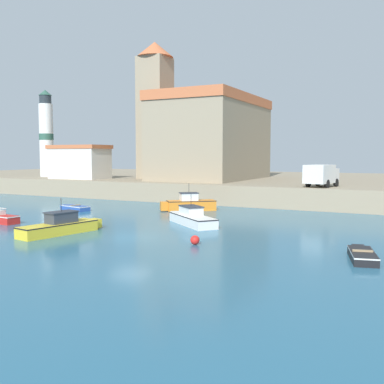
{
  "coord_description": "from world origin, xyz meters",
  "views": [
    {
      "loc": [
        16.64,
        -23.76,
        5.34
      ],
      "look_at": [
        -1.61,
        12.09,
        2.0
      ],
      "focal_mm": 42.0,
      "sensor_mm": 36.0,
      "label": 1
    }
  ],
  "objects": [
    {
      "name": "ground_plane",
      "position": [
        0.0,
        0.0,
        0.0
      ],
      "size": [
        200.0,
        200.0,
        0.0
      ],
      "primitive_type": "plane",
      "color": "#28607F"
    },
    {
      "name": "quay_seawall",
      "position": [
        0.0,
        39.17,
        1.08
      ],
      "size": [
        120.0,
        40.0,
        2.16
      ],
      "primitive_type": "cube",
      "color": "gray",
      "rests_on": "ground"
    },
    {
      "name": "motorboat_yellow_0",
      "position": [
        -4.91,
        -1.06,
        0.55
      ],
      "size": [
        2.58,
        6.36,
        2.43
      ],
      "color": "yellow",
      "rests_on": "ground"
    },
    {
      "name": "dinghy_blue_2",
      "position": [
        -13.01,
        9.47,
        0.25
      ],
      "size": [
        3.8,
        1.94,
        0.53
      ],
      "color": "#284C9E",
      "rests_on": "ground"
    },
    {
      "name": "dinghy_black_3",
      "position": [
        14.16,
        0.26,
        0.25
      ],
      "size": [
        1.89,
        3.87,
        0.53
      ],
      "color": "black",
      "rests_on": "ground"
    },
    {
      "name": "motorboat_orange_4",
      "position": [
        -3.01,
        14.3,
        0.64
      ],
      "size": [
        4.86,
        4.3,
        2.63
      ],
      "color": "orange",
      "rests_on": "ground"
    },
    {
      "name": "motorboat_white_5",
      "position": [
        1.11,
        6.65,
        0.52
      ],
      "size": [
        5.69,
        4.94,
        2.33
      ],
      "color": "white",
      "rests_on": "ground"
    },
    {
      "name": "mooring_buoy",
      "position": [
        4.82,
        -0.16,
        0.28
      ],
      "size": [
        0.55,
        0.55,
        0.55
      ],
      "primitive_type": "sphere",
      "color": "red",
      "rests_on": "ground"
    },
    {
      "name": "church",
      "position": [
        -8.86,
        30.13,
        8.09
      ],
      "size": [
        14.95,
        17.88,
        18.0
      ],
      "color": "gray",
      "rests_on": "quay_seawall"
    },
    {
      "name": "lighthouse",
      "position": [
        -32.0,
        25.07,
        8.22
      ],
      "size": [
        2.03,
        2.03,
        12.51
      ],
      "color": "silver",
      "rests_on": "quay_seawall"
    },
    {
      "name": "harbor_shed_mid_row",
      "position": [
        -24.0,
        22.93,
        4.42
      ],
      "size": [
        7.89,
        4.37,
        4.47
      ],
      "color": "silver",
      "rests_on": "quay_seawall"
    },
    {
      "name": "truck_on_quay",
      "position": [
        7.92,
        21.62,
        3.38
      ],
      "size": [
        2.88,
        4.62,
        2.2
      ],
      "color": "silver",
      "rests_on": "quay_seawall"
    }
  ]
}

